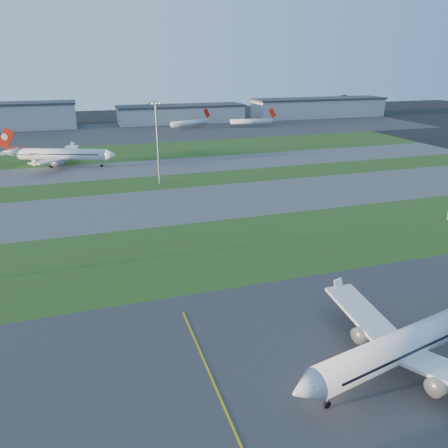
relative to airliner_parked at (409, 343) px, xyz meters
name	(u,v)px	position (x,y,z in m)	size (l,w,h in m)	color
grass_strip_a	(134,260)	(-29.17, 44.12, -4.04)	(300.00, 34.00, 0.01)	#2D531B
taxiway_a	(119,210)	(-29.17, 77.12, -4.04)	(300.00, 32.00, 0.01)	#515154
grass_strip_b	(112,186)	(-29.17, 102.12, -4.04)	(300.00, 18.00, 0.01)	#2D531B
taxiway_b	(107,171)	(-29.17, 124.12, -4.04)	(300.00, 26.00, 0.01)	#515154
grass_strip_c	(102,154)	(-29.17, 157.12, -4.04)	(300.00, 40.00, 0.01)	#2D531B
apron_far	(96,133)	(-29.17, 217.12, -4.04)	(400.00, 80.00, 0.01)	#333335
airliner_parked	(409,343)	(0.00, 0.00, 0.00)	(36.50, 30.65, 11.52)	white
airliner_taxiing	(62,155)	(-44.53, 136.43, 0.49)	(39.36, 33.36, 12.92)	white
mini_jet_near	(190,123)	(25.10, 220.27, -0.76)	(26.94, 13.24, 9.48)	white
mini_jet_far	(252,121)	(62.26, 214.79, -0.76)	(28.60, 6.18, 9.48)	white
light_mast_centre	(157,138)	(-14.17, 100.12, 10.77)	(3.20, 0.70, 25.80)	gray
hangar_west	(12,116)	(-74.17, 247.12, 3.59)	(71.40, 23.00, 15.20)	#A2A3AA
hangar_east	(181,114)	(25.83, 247.12, 1.59)	(81.60, 23.00, 11.20)	#A2A3AA
hangar_far_east	(319,107)	(125.83, 247.12, 2.59)	(96.90, 23.00, 13.20)	#A2A3AA
tree_mid_west	(59,116)	(-49.17, 258.12, 1.79)	(9.90, 9.90, 10.80)	black
tree_mid_east	(154,110)	(10.83, 261.12, 2.77)	(11.55, 11.55, 12.60)	black
tree_east	(260,108)	(85.83, 259.12, 2.11)	(10.45, 10.45, 11.40)	black
tree_far_east	(343,103)	(155.83, 263.12, 3.42)	(12.65, 12.65, 13.80)	black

